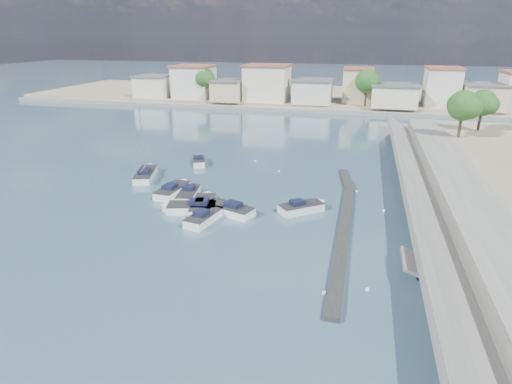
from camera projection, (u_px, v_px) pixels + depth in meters
ground at (309, 146)px, 66.43m from camera, size 400.00×400.00×0.00m
seawall_walkway at (480, 222)px, 37.33m from camera, size 5.00×90.00×1.80m
breakwater at (344, 218)px, 39.94m from camera, size 2.00×31.02×0.35m
far_shore_land at (334, 97)px, 113.51m from camera, size 160.00×40.00×1.40m
far_shore_quay at (327, 111)px, 94.51m from camera, size 160.00×2.50×0.80m
far_town at (379, 88)px, 95.88m from camera, size 113.01×12.80×8.35m
shore_trees at (368, 87)px, 87.96m from camera, size 74.56×38.32×7.92m
motorboat_a at (204, 205)px, 42.51m from camera, size 2.96×5.74×1.48m
motorboat_b at (206, 217)px, 39.69m from camera, size 2.65×5.02×1.48m
motorboat_c at (227, 209)px, 41.44m from camera, size 5.58×3.51×1.48m
motorboat_d at (189, 208)px, 41.69m from camera, size 5.34×3.03×1.48m
motorboat_e at (174, 190)px, 46.56m from camera, size 2.39×5.61×1.48m
motorboat_f at (199, 161)px, 57.18m from camera, size 2.85×4.16×1.48m
motorboat_g at (188, 196)px, 44.91m from camera, size 2.42×5.14×1.48m
motorboat_h at (303, 208)px, 41.79m from camera, size 4.48×4.10×1.48m
sailboat at (146, 174)px, 51.83m from camera, size 3.58×6.47×9.00m
mooring_buoys at (320, 206)px, 43.14m from camera, size 16.89×30.02×0.32m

